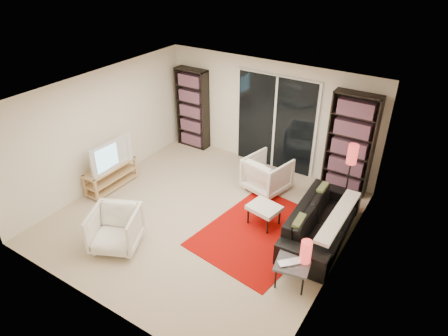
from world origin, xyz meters
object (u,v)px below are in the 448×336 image
at_px(sofa, 322,222).
at_px(armchair_front, 115,229).
at_px(armchair_back, 267,174).
at_px(side_table, 293,264).
at_px(tv_stand, 111,176).
at_px(bookshelf_left, 192,109).
at_px(ottoman, 264,209).
at_px(bookshelf_right, 350,145).
at_px(floor_lamp, 351,161).

bearing_deg(sofa, armchair_front, 123.82).
distance_m(armchair_back, side_table, 2.59).
height_order(armchair_back, side_table, armchair_back).
bearing_deg(armchair_back, side_table, 138.60).
height_order(tv_stand, side_table, tv_stand).
bearing_deg(armchair_front, armchair_back, 40.58).
distance_m(bookshelf_left, ottoman, 3.61).
xyz_separation_m(armchair_back, side_table, (1.51, -2.10, -0.02)).
height_order(bookshelf_left, armchair_back, bookshelf_left).
distance_m(sofa, armchair_back, 1.72).
distance_m(bookshelf_right, floor_lamp, 0.69).
relative_size(armchair_back, floor_lamp, 0.59).
xyz_separation_m(bookshelf_right, armchair_front, (-2.69, -3.79, -0.69)).
bearing_deg(floor_lamp, sofa, -94.20).
xyz_separation_m(armchair_back, floor_lamp, (1.57, 0.20, 0.68)).
bearing_deg(bookshelf_left, sofa, -23.09).
distance_m(bookshelf_right, armchair_back, 1.74).
relative_size(sofa, armchair_back, 2.67).
xyz_separation_m(tv_stand, side_table, (4.30, -0.45, 0.09)).
height_order(ottoman, side_table, same).
bearing_deg(floor_lamp, tv_stand, -156.93).
relative_size(side_table, floor_lamp, 0.43).
bearing_deg(sofa, side_table, 178.27).
bearing_deg(tv_stand, floor_lamp, 23.07).
relative_size(bookshelf_left, sofa, 0.89).
relative_size(tv_stand, armchair_back, 1.45).
bearing_deg(armchair_front, sofa, 11.54).
height_order(sofa, floor_lamp, floor_lamp).
height_order(tv_stand, sofa, sofa).
bearing_deg(tv_stand, sofa, 10.67).
distance_m(armchair_back, floor_lamp, 1.72).
bearing_deg(floor_lamp, armchair_front, -132.82).
relative_size(sofa, ottoman, 3.52).
distance_m(sofa, ottoman, 1.03).
bearing_deg(ottoman, armchair_front, -134.39).
bearing_deg(bookshelf_right, bookshelf_left, 180.00).
distance_m(armchair_front, ottoman, 2.61).
xyz_separation_m(armchair_back, ottoman, (0.49, -1.06, -0.03)).
bearing_deg(side_table, armchair_front, -163.76).
xyz_separation_m(tv_stand, floor_lamp, (4.36, 1.86, 0.79)).
bearing_deg(sofa, floor_lamp, -6.80).
relative_size(armchair_back, side_table, 1.39).
distance_m(bookshelf_left, armchair_back, 2.71).
height_order(bookshelf_left, tv_stand, bookshelf_left).
bearing_deg(armchair_back, tv_stand, 43.54).
bearing_deg(bookshelf_right, tv_stand, -148.79).
distance_m(tv_stand, side_table, 4.33).
bearing_deg(armchair_front, ottoman, 20.74).
relative_size(armchair_back, ottoman, 1.32).
xyz_separation_m(ottoman, side_table, (1.02, -1.04, 0.01)).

